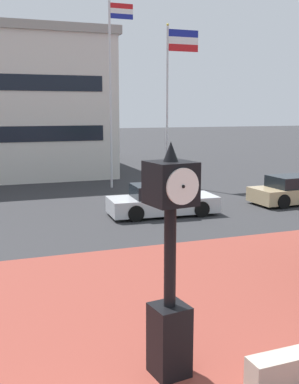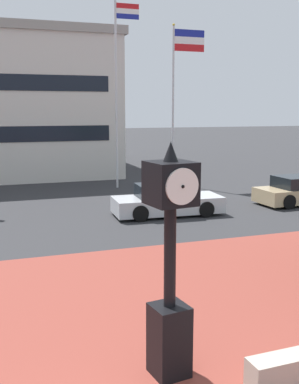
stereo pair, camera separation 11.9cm
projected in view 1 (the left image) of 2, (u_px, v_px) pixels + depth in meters
name	position (u px, v px, depth m)	size (l,w,h in m)	color
plaza_brick_paving	(82.00, 383.00, 7.36)	(44.00, 13.43, 0.01)	brown
street_clock	(170.00, 268.00, 7.31)	(0.75, 0.79, 3.79)	black
car_street_mid	(162.00, 201.00, 18.99)	(4.48, 1.99, 1.28)	#B7BABF
car_street_far	(293.00, 191.00, 21.39)	(4.10, 1.98, 1.28)	tan
flagpole_primary	(112.00, 84.00, 24.82)	(1.35, 0.14, 9.98)	silver
flagpole_secondary	(172.00, 88.00, 26.00)	(1.91, 0.14, 8.86)	silver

